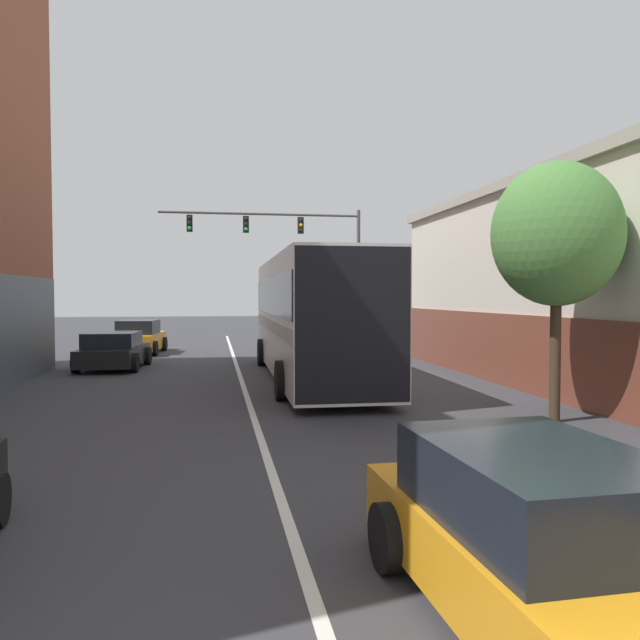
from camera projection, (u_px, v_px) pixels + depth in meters
name	position (u px, v px, depth m)	size (l,w,h in m)	color
lane_center_line	(245.00, 390.00, 17.16)	(0.14, 46.85, 0.01)	silver
bus	(312.00, 312.00, 19.50)	(3.06, 12.60, 3.74)	silver
hatchback_foreground	(549.00, 549.00, 4.77)	(2.06, 4.53, 1.42)	orange
parked_car_left_mid	(113.00, 351.00, 22.22)	(2.39, 4.02, 1.31)	black
parked_car_left_far	(139.00, 338.00, 28.06)	(2.26, 4.30, 1.51)	orange
traffic_signal_gantry	(294.00, 243.00, 30.69)	(9.86, 0.36, 6.89)	#514C47
street_tree_near	(557.00, 235.00, 12.75)	(2.69, 2.42, 5.36)	#3D2D1E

